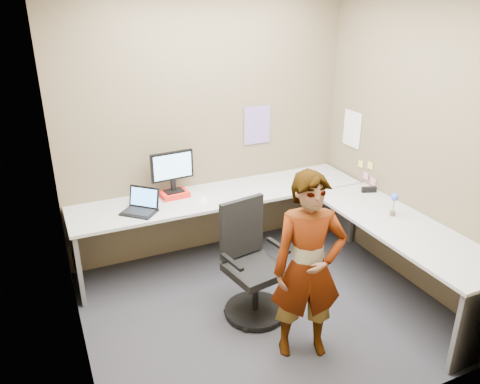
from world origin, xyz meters
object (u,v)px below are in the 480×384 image
desk (287,223)px  monitor (172,168)px  office_chair (251,271)px  person (308,268)px

desk → monitor: bearing=140.3°
office_chair → person: 0.71m
office_chair → person: person is taller
desk → person: person is taller
desk → office_chair: (-0.55, -0.36, -0.18)m
desk → office_chair: office_chair is taller
desk → person: size_ratio=2.02×
monitor → office_chair: bearing=-77.8°
desk → person: bearing=-111.7°
monitor → office_chair: 1.29m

